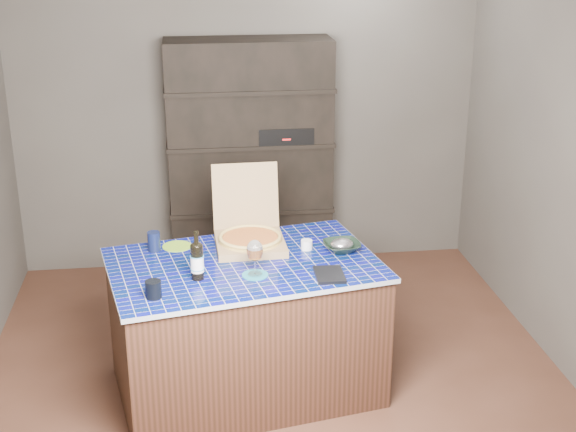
{
  "coord_description": "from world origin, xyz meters",
  "views": [
    {
      "loc": [
        -0.45,
        -4.22,
        2.6
      ],
      "look_at": [
        0.09,
        0.0,
        1.02
      ],
      "focal_mm": 50.0,
      "sensor_mm": 36.0,
      "label": 1
    }
  ],
  "objects": [
    {
      "name": "pizza_box",
      "position": [
        -0.12,
        0.1,
        0.87
      ],
      "size": [
        0.4,
        0.49,
        0.43
      ],
      "rotation": [
        0.0,
        0.0,
        0.02
      ],
      "color": "#A07A52",
      "rests_on": "kitchen_island"
    },
    {
      "name": "room",
      "position": [
        0.0,
        0.0,
        1.25
      ],
      "size": [
        3.5,
        3.5,
        3.5
      ],
      "color": "brown",
      "rests_on": "ground"
    },
    {
      "name": "dvd_case",
      "position": [
        0.26,
        -0.38,
        0.82
      ],
      "size": [
        0.16,
        0.22,
        0.02
      ],
      "primitive_type": "cube",
      "rotation": [
        0.0,
        0.0,
        -0.02
      ],
      "color": "black",
      "rests_on": "kitchen_island"
    },
    {
      "name": "foil_contents",
      "position": [
        0.4,
        -0.04,
        0.85
      ],
      "size": [
        0.14,
        0.11,
        0.06
      ],
      "primitive_type": "ellipsoid",
      "color": "silver",
      "rests_on": "bowl"
    },
    {
      "name": "wine_glass",
      "position": [
        -0.13,
        -0.32,
        0.95
      ],
      "size": [
        0.09,
        0.09,
        0.2
      ],
      "color": "white",
      "rests_on": "teal_trivet"
    },
    {
      "name": "white_jar",
      "position": [
        0.2,
        0.0,
        0.84
      ],
      "size": [
        0.07,
        0.07,
        0.06
      ],
      "primitive_type": "cylinder",
      "color": "white",
      "rests_on": "kitchen_island"
    },
    {
      "name": "teal_trivet",
      "position": [
        -0.13,
        -0.32,
        0.81
      ],
      "size": [
        0.14,
        0.14,
        0.01
      ],
      "primitive_type": "cylinder",
      "color": "teal",
      "rests_on": "kitchen_island"
    },
    {
      "name": "tumbler",
      "position": [
        -0.66,
        -0.52,
        0.85
      ],
      "size": [
        0.08,
        0.08,
        0.09
      ],
      "primitive_type": "cylinder",
      "color": "black",
      "rests_on": "kitchen_island"
    },
    {
      "name": "bowl",
      "position": [
        0.4,
        -0.04,
        0.83
      ],
      "size": [
        0.23,
        0.23,
        0.05
      ],
      "primitive_type": "imported",
      "rotation": [
        0.0,
        0.0,
        0.12
      ],
      "color": "black",
      "rests_on": "kitchen_island"
    },
    {
      "name": "mead_bottle",
      "position": [
        -0.43,
        -0.32,
        0.91
      ],
      "size": [
        0.07,
        0.07,
        0.27
      ],
      "color": "black",
      "rests_on": "kitchen_island"
    },
    {
      "name": "shelving_unit",
      "position": [
        0.0,
        1.53,
        0.9
      ],
      "size": [
        1.2,
        0.41,
        1.8
      ],
      "color": "black",
      "rests_on": "floor"
    },
    {
      "name": "kitchen_island",
      "position": [
        -0.18,
        -0.14,
        0.4
      ],
      "size": [
        1.62,
        1.2,
        0.81
      ],
      "rotation": [
        0.0,
        0.0,
        0.19
      ],
      "color": "#49271C",
      "rests_on": "floor"
    },
    {
      "name": "navy_cup",
      "position": [
        -0.67,
        0.1,
        0.86
      ],
      "size": [
        0.07,
        0.07,
        0.11
      ],
      "primitive_type": "cylinder",
      "color": "black",
      "rests_on": "kitchen_island"
    },
    {
      "name": "green_trivet",
      "position": [
        -0.54,
        0.14,
        0.81
      ],
      "size": [
        0.17,
        0.17,
        0.01
      ],
      "primitive_type": "cylinder",
      "color": "#7DB727",
      "rests_on": "kitchen_island"
    }
  ]
}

